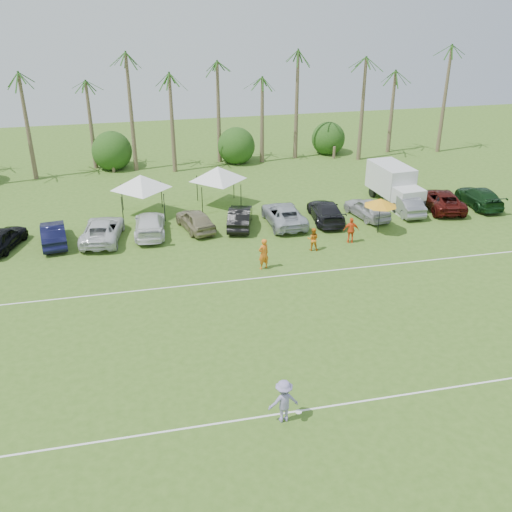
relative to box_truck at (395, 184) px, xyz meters
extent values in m
plane|color=#3E611D|center=(-16.23, -24.43, -1.61)|extent=(120.00, 120.00, 0.00)
cube|color=white|center=(-16.23, -22.43, -1.61)|extent=(80.00, 0.10, 0.01)
cube|color=white|center=(-16.23, -10.43, -1.61)|extent=(80.00, 0.10, 0.01)
cone|color=brown|center=(-28.23, 13.57, 3.39)|extent=(0.44, 0.44, 10.00)
cone|color=brown|center=(-24.23, 13.57, 3.89)|extent=(0.44, 0.44, 11.00)
cone|color=brown|center=(-20.23, 13.57, 2.39)|extent=(0.44, 0.44, 8.00)
cone|color=brown|center=(-16.23, 13.57, 2.89)|extent=(0.44, 0.44, 9.00)
cone|color=brown|center=(-12.23, 13.57, 3.39)|extent=(0.44, 0.44, 10.00)
cone|color=brown|center=(-8.23, 13.57, 3.89)|extent=(0.44, 0.44, 11.00)
cone|color=brown|center=(-3.23, 13.57, 2.39)|extent=(0.44, 0.44, 8.00)
cone|color=brown|center=(1.77, 13.57, 2.89)|extent=(0.44, 0.44, 9.00)
cone|color=brown|center=(6.77, 13.57, 3.39)|extent=(0.44, 0.44, 10.00)
cone|color=brown|center=(10.77, 13.57, 3.89)|extent=(0.44, 0.44, 11.00)
cylinder|color=brown|center=(-22.23, 14.57, -0.91)|extent=(0.30, 0.30, 1.40)
sphere|color=#1A4011|center=(-22.23, 14.57, 0.19)|extent=(4.00, 4.00, 4.00)
cylinder|color=brown|center=(-10.23, 14.57, -0.91)|extent=(0.30, 0.30, 1.40)
sphere|color=#1A4011|center=(-10.23, 14.57, 0.19)|extent=(4.00, 4.00, 4.00)
cylinder|color=brown|center=(-0.23, 14.57, -0.91)|extent=(0.30, 0.30, 1.40)
sphere|color=#1A4011|center=(-0.23, 14.57, 0.19)|extent=(4.00, 4.00, 4.00)
imported|color=orange|center=(-13.02, -9.20, -0.61)|extent=(0.86, 0.71, 2.01)
imported|color=orange|center=(-9.17, -7.25, -0.82)|extent=(0.92, 0.81, 1.59)
imported|color=#F7561B|center=(-6.24, -6.65, -0.70)|extent=(1.14, 0.67, 1.82)
cube|color=silver|center=(-0.06, 0.73, 0.26)|extent=(2.63, 4.38, 2.29)
cube|color=silver|center=(0.18, -2.18, -0.65)|extent=(2.23, 1.82, 1.92)
cube|color=black|center=(0.24, -2.87, -0.93)|extent=(2.12, 0.45, 0.91)
cube|color=#E5590C|center=(1.09, 0.83, -0.15)|extent=(0.14, 1.46, 0.82)
cylinder|color=black|center=(-0.74, -2.08, -1.20)|extent=(0.34, 0.84, 0.82)
cylinder|color=black|center=(1.08, -1.93, -1.20)|extent=(0.34, 0.84, 0.82)
cylinder|color=black|center=(-1.07, 1.75, -1.20)|extent=(0.34, 0.84, 0.82)
cylinder|color=black|center=(0.76, 1.90, -1.20)|extent=(0.34, 0.84, 0.82)
cylinder|color=black|center=(-21.47, 0.08, -0.53)|extent=(0.06, 0.06, 2.17)
cylinder|color=black|center=(-18.42, 0.08, -0.53)|extent=(0.06, 0.06, 2.17)
cylinder|color=black|center=(-21.47, 3.13, -0.53)|extent=(0.06, 0.06, 2.17)
cylinder|color=black|center=(-18.42, 3.13, -0.53)|extent=(0.06, 0.06, 2.17)
pyramid|color=white|center=(-19.95, 1.61, 1.64)|extent=(4.69, 4.69, 1.08)
cylinder|color=black|center=(-15.47, 0.96, -0.53)|extent=(0.06, 0.06, 2.16)
cylinder|color=black|center=(-12.43, 0.96, -0.53)|extent=(0.06, 0.06, 2.16)
cylinder|color=black|center=(-15.47, 4.01, -0.53)|extent=(0.06, 0.06, 2.16)
cylinder|color=black|center=(-12.43, 4.01, -0.53)|extent=(0.06, 0.06, 2.16)
pyramid|color=white|center=(-13.95, 2.49, 1.63)|extent=(4.67, 4.67, 1.08)
cylinder|color=black|center=(-3.71, -5.50, -0.45)|extent=(0.05, 0.05, 2.34)
cone|color=orange|center=(-3.71, -5.50, 0.72)|extent=(2.34, 2.34, 0.53)
imported|color=#8B80B5|center=(-15.40, -22.80, -0.64)|extent=(1.29, 0.79, 1.94)
cylinder|color=white|center=(-14.82, -23.02, -1.12)|extent=(0.27, 0.27, 0.03)
imported|color=black|center=(-29.42, -2.44, -0.87)|extent=(3.07, 4.73, 1.50)
imported|color=black|center=(-26.16, -2.42, -0.87)|extent=(2.19, 4.72, 1.50)
imported|color=silver|center=(-22.90, -2.47, -0.87)|extent=(3.24, 5.69, 1.50)
imported|color=white|center=(-19.64, -2.13, -0.87)|extent=(2.44, 5.29, 1.50)
imported|color=gray|center=(-16.38, -2.02, -0.87)|extent=(2.84, 4.70, 1.50)
imported|color=black|center=(-13.12, -2.15, -0.87)|extent=(2.72, 4.80, 1.50)
imported|color=#ABB0B7|center=(-9.87, -2.38, -0.87)|extent=(2.56, 5.42, 1.50)
imported|color=black|center=(-6.61, -2.41, -0.87)|extent=(2.60, 5.34, 1.50)
imported|color=#BABABC|center=(-3.35, -2.48, -0.87)|extent=(2.64, 4.67, 1.50)
imported|color=gray|center=(-0.09, -2.16, -0.87)|extent=(1.67, 4.57, 1.50)
imported|color=#430F0B|center=(3.17, -2.05, -0.87)|extent=(3.45, 5.76, 1.50)
imported|color=black|center=(6.43, -2.04, -0.87)|extent=(2.45, 5.29, 1.50)
camera|label=1|loc=(-20.45, -40.28, 14.53)|focal=40.00mm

